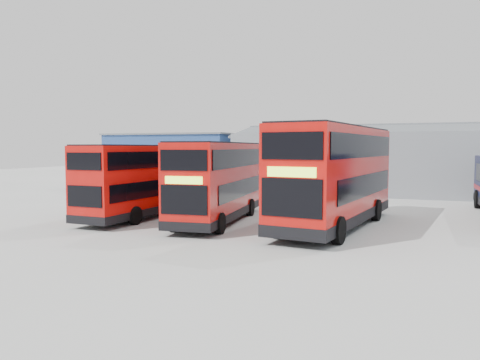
% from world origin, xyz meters
% --- Properties ---
extents(ground_plane, '(120.00, 120.00, 0.00)m').
position_xyz_m(ground_plane, '(0.00, 0.00, 0.00)').
color(ground_plane, '#AFAFAA').
rests_on(ground_plane, ground).
extents(office_block, '(12.30, 8.32, 5.12)m').
position_xyz_m(office_block, '(-14.00, 17.99, 2.58)').
color(office_block, navy).
rests_on(office_block, ground).
extents(maintenance_shed, '(30.50, 12.00, 5.89)m').
position_xyz_m(maintenance_shed, '(8.00, 20.00, 2.60)').
color(maintenance_shed, gray).
rests_on(maintenance_shed, ground).
extents(double_decker_left, '(2.73, 9.49, 3.97)m').
position_xyz_m(double_decker_left, '(-6.40, -0.47, 1.98)').
color(double_decker_left, red).
rests_on(double_decker_left, ground).
extents(double_decker_centre, '(3.28, 9.87, 4.10)m').
position_xyz_m(double_decker_centre, '(-1.95, -0.45, 2.04)').
color(double_decker_centre, red).
rests_on(double_decker_centre, ground).
extents(double_decker_right, '(4.31, 11.68, 4.84)m').
position_xyz_m(double_decker_right, '(3.99, 0.02, 2.41)').
color(double_decker_right, red).
rests_on(double_decker_right, ground).
extents(panel_van, '(2.61, 4.99, 2.08)m').
position_xyz_m(panel_van, '(-18.07, 12.05, 1.16)').
color(panel_van, white).
rests_on(panel_van, ground).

